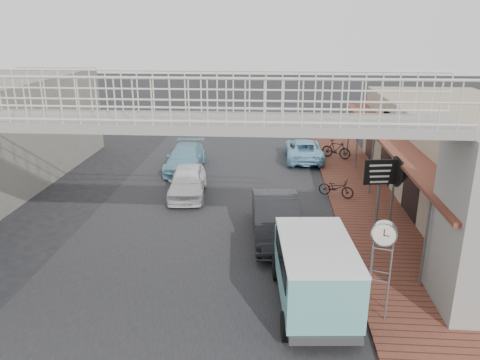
# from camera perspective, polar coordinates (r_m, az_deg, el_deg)

# --- Properties ---
(ground) EXTENTS (120.00, 120.00, 0.00)m
(ground) POSITION_cam_1_polar(r_m,az_deg,el_deg) (17.55, -4.18, -6.94)
(ground) COLOR black
(ground) RESTS_ON ground
(road_strip) EXTENTS (10.00, 60.00, 0.01)m
(road_strip) POSITION_cam_1_polar(r_m,az_deg,el_deg) (17.55, -4.19, -6.93)
(road_strip) COLOR black
(road_strip) RESTS_ON ground
(sidewalk) EXTENTS (3.00, 40.00, 0.10)m
(sidewalk) POSITION_cam_1_polar(r_m,az_deg,el_deg) (20.52, 15.36, -3.57)
(sidewalk) COLOR brown
(sidewalk) RESTS_ON ground
(shophouse_row) EXTENTS (7.20, 18.00, 4.00)m
(shophouse_row) POSITION_cam_1_polar(r_m,az_deg,el_deg) (22.16, 26.72, 2.06)
(shophouse_row) COLOR gray
(shophouse_row) RESTS_ON ground
(footbridge) EXTENTS (16.40, 2.40, 6.34)m
(footbridge) POSITION_cam_1_polar(r_m,az_deg,el_deg) (12.69, -7.06, -1.66)
(footbridge) COLOR gray
(footbridge) RESTS_ON ground
(building_far_left) EXTENTS (5.00, 14.00, 5.00)m
(building_far_left) POSITION_cam_1_polar(r_m,az_deg,el_deg) (25.98, -27.17, 5.28)
(building_far_left) COLOR gray
(building_far_left) RESTS_ON ground
(white_hatchback) EXTENTS (1.99, 4.14, 1.36)m
(white_hatchback) POSITION_cam_1_polar(r_m,az_deg,el_deg) (21.50, -6.43, -0.19)
(white_hatchback) COLOR white
(white_hatchback) RESTS_ON ground
(dark_sedan) EXTENTS (2.01, 4.83, 1.55)m
(dark_sedan) POSITION_cam_1_polar(r_m,az_deg,el_deg) (17.20, 4.41, -4.65)
(dark_sedan) COLOR black
(dark_sedan) RESTS_ON ground
(angkot_curb) EXTENTS (2.14, 4.50, 1.24)m
(angkot_curb) POSITION_cam_1_polar(r_m,az_deg,el_deg) (27.38, 7.76, 3.69)
(angkot_curb) COLOR #7DBADA
(angkot_curb) RESTS_ON ground
(angkot_far) EXTENTS (1.94, 4.57, 1.31)m
(angkot_far) POSITION_cam_1_polar(r_m,az_deg,el_deg) (25.42, -6.68, 2.67)
(angkot_far) COLOR #6BA5BA
(angkot_far) RESTS_ON ground
(angkot_van) EXTENTS (2.26, 4.41, 2.09)m
(angkot_van) POSITION_cam_1_polar(r_m,az_deg,el_deg) (12.98, 9.05, -10.22)
(angkot_van) COLOR black
(angkot_van) RESTS_ON ground
(motorcycle_near) EXTENTS (1.71, 1.18, 0.85)m
(motorcycle_near) POSITION_cam_1_polar(r_m,az_deg,el_deg) (21.49, 11.64, -0.91)
(motorcycle_near) COLOR black
(motorcycle_near) RESTS_ON sidewalk
(motorcycle_far) EXTENTS (1.78, 1.30, 1.06)m
(motorcycle_far) POSITION_cam_1_polar(r_m,az_deg,el_deg) (27.75, 11.64, 3.69)
(motorcycle_far) COLOR black
(motorcycle_far) RESTS_ON sidewalk
(street_clock) EXTENTS (0.69, 0.64, 2.67)m
(street_clock) POSITION_cam_1_polar(r_m,az_deg,el_deg) (12.60, 17.14, -6.77)
(street_clock) COLOR #59595B
(street_clock) RESTS_ON sidewalk
(arrow_sign) EXTENTS (1.83, 1.19, 3.06)m
(arrow_sign) POSITION_cam_1_polar(r_m,az_deg,el_deg) (17.36, 19.11, 0.87)
(arrow_sign) COLOR #59595B
(arrow_sign) RESTS_ON sidewalk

